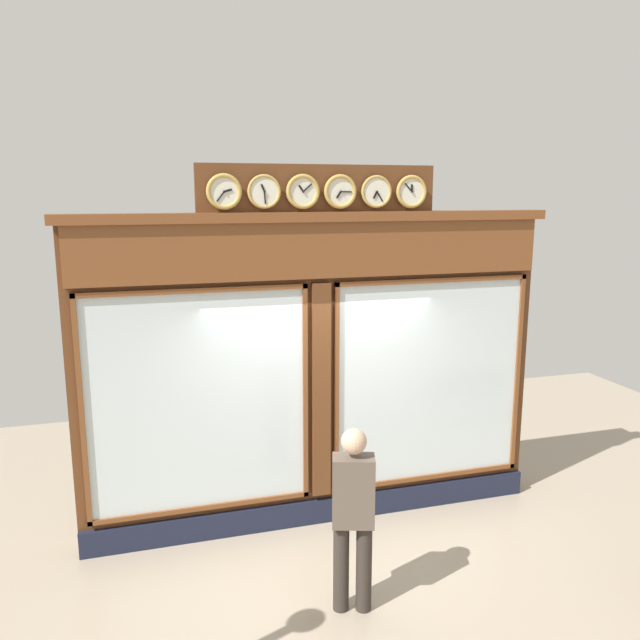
{
  "coord_description": "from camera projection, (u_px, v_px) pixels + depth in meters",
  "views": [
    {
      "loc": [
        1.88,
        6.31,
        3.64
      ],
      "look_at": [
        0.0,
        0.0,
        2.31
      ],
      "focal_mm": 35.76,
      "sensor_mm": 36.0,
      "label": 1
    }
  ],
  "objects": [
    {
      "name": "pedestrian",
      "position": [
        353.0,
        512.0,
        5.48
      ],
      "size": [
        0.41,
        0.32,
        1.69
      ],
      "color": "#312A24",
      "rests_on": "ground_plane"
    },
    {
      "name": "shop_facade",
      "position": [
        317.0,
        368.0,
        6.94
      ],
      "size": [
        5.19,
        0.42,
        3.91
      ],
      "color": "#5B3319",
      "rests_on": "ground_plane"
    }
  ]
}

